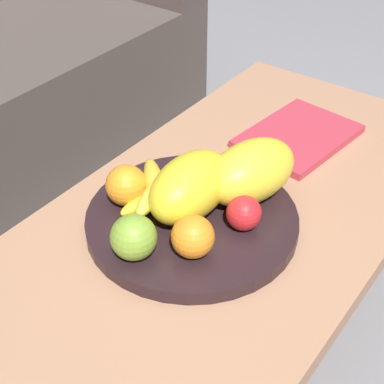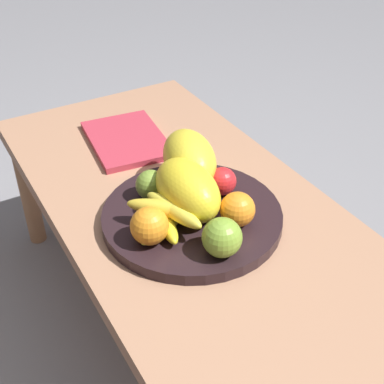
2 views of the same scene
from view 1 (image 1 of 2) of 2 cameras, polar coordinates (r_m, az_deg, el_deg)
ground_plane at (r=1.36m, az=1.81°, el=-16.03°), size 8.00×8.00×0.00m
coffee_table at (r=1.09m, az=2.18°, el=-4.61°), size 1.22×0.56×0.41m
fruit_bowl at (r=1.04m, az=0.00°, el=-2.73°), size 0.37×0.37×0.03m
melon_large_front at (r=1.01m, az=-0.15°, el=0.53°), size 0.18×0.11×0.11m
melon_smaller_beside at (r=1.05m, az=5.69°, el=1.97°), size 0.21×0.15×0.11m
orange_front at (r=1.05m, az=-6.33°, el=0.65°), size 0.07×0.07×0.07m
orange_left at (r=0.94m, az=0.08°, el=-4.32°), size 0.07×0.07×0.07m
apple_front at (r=0.94m, az=-5.64°, el=-4.35°), size 0.08×0.08×0.08m
apple_left at (r=1.09m, az=0.58°, el=2.45°), size 0.06×0.06×0.06m
apple_right at (r=0.99m, az=5.01°, el=-2.03°), size 0.06×0.06×0.06m
banana_bunch at (r=1.04m, az=-3.68°, el=-0.04°), size 0.17×0.15×0.06m
magazine at (r=1.29m, az=10.17°, el=5.30°), size 0.27×0.21×0.02m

